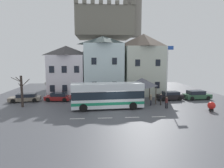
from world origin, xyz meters
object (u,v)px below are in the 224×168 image
at_px(pedestrian_01, 151,100).
at_px(townhouse_00, 67,71).
at_px(transit_bus, 107,96).
at_px(parked_car_03, 197,95).
at_px(townhouse_01, 103,66).
at_px(townhouse_02, 143,64).
at_px(parked_car_02, 25,98).
at_px(hilltop_castle, 104,54).
at_px(bus_shelter, 142,82).
at_px(parked_car_01, 58,97).
at_px(flagpole, 167,70).
at_px(public_bench, 128,96).
at_px(parked_car_00, 170,96).
at_px(bare_tree_00, 22,91).
at_px(pedestrian_00, 167,102).
at_px(pedestrian_02, 161,98).
at_px(harbour_buoy, 211,106).

bearing_deg(pedestrian_01, townhouse_00, 146.02).
height_order(transit_bus, parked_car_03, transit_bus).
relative_size(townhouse_01, townhouse_02, 0.96).
xyz_separation_m(townhouse_01, pedestrian_01, (6.19, -9.34, -4.43)).
xyz_separation_m(townhouse_02, parked_car_02, (-19.30, -5.05, -4.83)).
xyz_separation_m(parked_car_03, pedestrian_01, (-8.53, -3.55, 0.12)).
relative_size(hilltop_castle, bus_shelter, 9.17).
distance_m(townhouse_00, bus_shelter, 13.51).
distance_m(parked_car_01, parked_car_02, 4.85).
relative_size(bus_shelter, flagpole, 0.43).
distance_m(transit_bus, public_bench, 7.08).
relative_size(townhouse_01, parked_car_00, 2.52).
xyz_separation_m(parked_car_03, bare_tree_00, (-25.98, -3.01, 1.52)).
distance_m(bus_shelter, parked_car_03, 9.67).
bearing_deg(flagpole, hilltop_castle, 106.33).
xyz_separation_m(townhouse_02, bus_shelter, (-1.82, -6.81, -2.46)).
distance_m(townhouse_01, parked_car_01, 10.01).
xyz_separation_m(pedestrian_00, pedestrian_02, (-0.13, 1.89, 0.10)).
bearing_deg(parked_car_01, public_bench, -169.57).
bearing_deg(transit_bus, flagpole, 17.98).
xyz_separation_m(parked_car_00, harbour_buoy, (2.58, -6.99, 0.00)).
xyz_separation_m(hilltop_castle, pedestrian_01, (5.07, -30.69, -6.99)).
relative_size(townhouse_01, flagpole, 1.24).
distance_m(pedestrian_02, flagpole, 4.83).
xyz_separation_m(transit_bus, harbour_buoy, (12.72, -2.39, -1.01)).
height_order(transit_bus, public_bench, transit_bus).
bearing_deg(townhouse_02, parked_car_03, -36.28).
distance_m(hilltop_castle, parked_car_02, 30.63).
distance_m(townhouse_00, harbour_buoy, 23.06).
bearing_deg(pedestrian_00, hilltop_castle, 101.67).
xyz_separation_m(townhouse_02, harbour_buoy, (5.56, -12.66, -4.78)).
xyz_separation_m(pedestrian_00, public_bench, (-4.03, 6.40, -0.37)).
bearing_deg(harbour_buoy, flagpole, 119.13).
xyz_separation_m(hilltop_castle, parked_car_02, (-13.18, -26.70, -7.19)).
height_order(transit_bus, bare_tree_00, bare_tree_00).
distance_m(townhouse_00, pedestrian_02, 16.76).
distance_m(hilltop_castle, parked_car_01, 28.72).
bearing_deg(parked_car_00, townhouse_02, -67.81).
distance_m(parked_car_00, pedestrian_02, 4.09).
distance_m(pedestrian_00, pedestrian_02, 1.90).
distance_m(parked_car_01, public_bench, 11.00).
relative_size(transit_bus, parked_car_01, 2.32).
height_order(townhouse_01, bus_shelter, townhouse_01).
bearing_deg(townhouse_02, parked_car_02, -165.35).
relative_size(townhouse_02, pedestrian_02, 6.79).
distance_m(townhouse_00, transit_bus, 12.04).
height_order(bus_shelter, harbour_buoy, bus_shelter).
height_order(public_bench, harbour_buoy, harbour_buoy).
bearing_deg(parked_car_00, pedestrian_01, 34.32).
height_order(parked_car_00, public_bench, parked_car_00).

